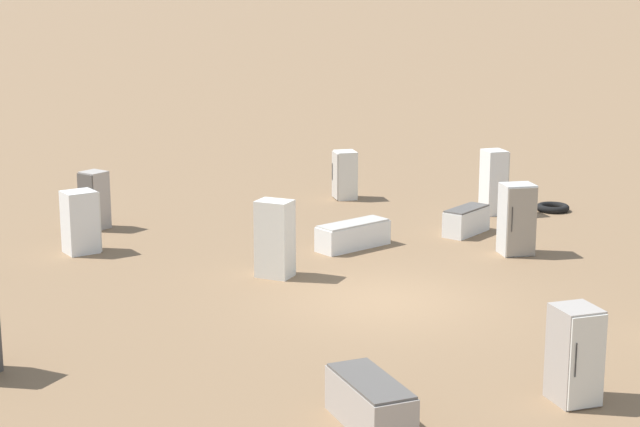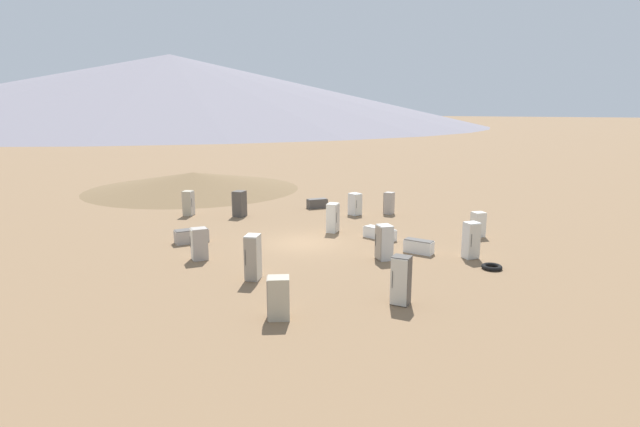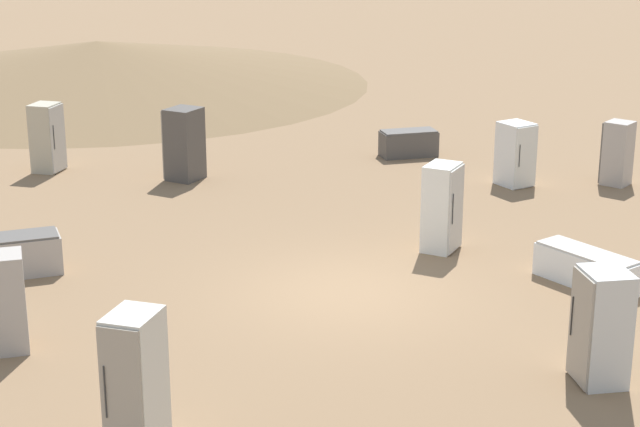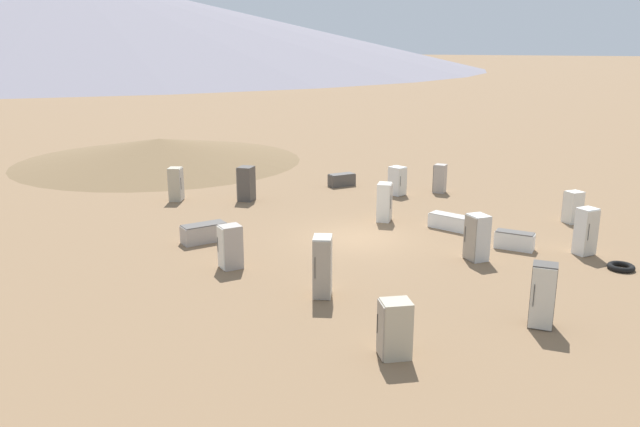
% 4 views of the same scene
% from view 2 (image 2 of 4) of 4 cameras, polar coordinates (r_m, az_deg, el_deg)
% --- Properties ---
extents(ground_plane, '(1000.00, 1000.00, 0.00)m').
position_cam_2_polar(ground_plane, '(27.21, -1.78, -3.38)').
color(ground_plane, '#846647').
extents(mountain_ridge_0, '(284.06, 284.06, 31.81)m').
position_cam_2_polar(mountain_ridge_0, '(248.02, -16.64, 13.38)').
color(mountain_ridge_0, gray).
rests_on(mountain_ridge_0, ground_plane).
extents(dirt_mound, '(19.02, 19.02, 1.53)m').
position_cam_2_polar(dirt_mound, '(46.85, -14.26, 3.65)').
color(dirt_mound, brown).
rests_on(dirt_mound, ground_plane).
extents(discarded_fridge_0, '(0.90, 0.94, 1.74)m').
position_cam_2_polar(discarded_fridge_0, '(34.17, -9.20, 1.11)').
color(discarded_fridge_0, '#4C4742').
rests_on(discarded_fridge_0, ground_plane).
extents(discarded_fridge_1, '(0.83, 0.94, 1.94)m').
position_cam_2_polar(discarded_fridge_1, '(21.44, -7.69, -4.98)').
color(discarded_fridge_1, beige).
rests_on(discarded_fridge_1, ground_plane).
extents(discarded_fridge_2, '(0.66, 0.62, 1.52)m').
position_cam_2_polar(discarded_fridge_2, '(34.88, 7.89, 1.19)').
color(discarded_fridge_2, '#A89E93').
rests_on(discarded_fridge_2, ground_plane).
extents(discarded_fridge_3, '(2.01, 0.96, 0.64)m').
position_cam_2_polar(discarded_fridge_3, '(28.17, 6.84, -2.26)').
color(discarded_fridge_3, white).
rests_on(discarded_fridge_3, ground_plane).
extents(discarded_fridge_4, '(0.92, 0.83, 1.50)m').
position_cam_2_polar(discarded_fridge_4, '(34.28, 4.02, 1.07)').
color(discarded_fridge_4, white).
rests_on(discarded_fridge_4, ground_plane).
extents(discarded_fridge_5, '(1.33, 1.58, 0.69)m').
position_cam_2_polar(discarded_fridge_5, '(36.70, -0.32, 1.17)').
color(discarded_fridge_5, '#4C4742').
rests_on(discarded_fridge_5, ground_plane).
extents(discarded_fridge_6, '(1.45, 1.91, 0.74)m').
position_cam_2_polar(discarded_fridge_6, '(28.11, -14.47, -2.48)').
color(discarded_fridge_6, '#A89E93').
rests_on(discarded_fridge_6, ground_plane).
extents(discarded_fridge_7, '(0.92, 0.96, 1.55)m').
position_cam_2_polar(discarded_fridge_7, '(24.75, -13.64, -3.39)').
color(discarded_fridge_7, '#A89E93').
rests_on(discarded_fridge_7, ground_plane).
extents(discarded_fridge_8, '(1.00, 0.98, 1.50)m').
position_cam_2_polar(discarded_fridge_8, '(17.51, -4.78, -9.59)').
color(discarded_fridge_8, '#B2A88E').
rests_on(discarded_fridge_8, ground_plane).
extents(discarded_fridge_9, '(0.85, 0.87, 1.79)m').
position_cam_2_polar(discarded_fridge_9, '(25.33, 16.90, -2.95)').
color(discarded_fridge_9, white).
rests_on(discarded_fridge_9, ground_plane).
extents(discarded_fridge_10, '(0.89, 0.89, 1.42)m').
position_cam_2_polar(discarded_fridge_10, '(29.78, 17.61, -1.19)').
color(discarded_fridge_10, silver).
rests_on(discarded_fridge_10, ground_plane).
extents(discarded_fridge_11, '(0.74, 0.71, 1.84)m').
position_cam_2_polar(discarded_fridge_11, '(18.88, 9.23, -7.54)').
color(discarded_fridge_11, '#4C4742').
rests_on(discarded_fridge_11, ground_plane).
extents(discarded_fridge_12, '(1.48, 0.62, 0.69)m').
position_cam_2_polar(discarded_fridge_12, '(25.71, 11.21, -3.72)').
color(discarded_fridge_12, white).
rests_on(discarded_fridge_12, ground_plane).
extents(discarded_fridge_13, '(0.78, 0.88, 1.72)m').
position_cam_2_polar(discarded_fridge_13, '(29.41, 1.48, -0.49)').
color(discarded_fridge_13, silver).
rests_on(discarded_fridge_13, ground_plane).
extents(discarded_fridge_14, '(0.99, 0.98, 1.70)m').
position_cam_2_polar(discarded_fridge_14, '(24.25, 7.34, -3.29)').
color(discarded_fridge_14, silver).
rests_on(discarded_fridge_14, ground_plane).
extents(discarded_fridge_15, '(0.88, 0.90, 1.69)m').
position_cam_2_polar(discarded_fridge_15, '(35.21, -14.80, 1.15)').
color(discarded_fridge_15, '#B2A88E').
rests_on(discarded_fridge_15, ground_plane).
extents(scrap_tire, '(0.92, 0.92, 0.19)m').
position_cam_2_polar(scrap_tire, '(24.14, 19.04, -5.79)').
color(scrap_tire, black).
rests_on(scrap_tire, ground_plane).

